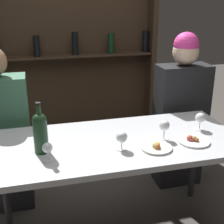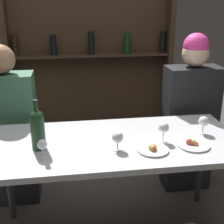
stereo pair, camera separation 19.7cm
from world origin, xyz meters
TOP-DOWN VIEW (x-y plane):
  - dining_table at (0.00, 0.00)m, footprint 1.57×0.71m
  - wine_rack_wall at (0.00, 1.84)m, footprint 1.88×0.21m
  - wine_bottle at (-0.45, -0.04)m, footprint 0.08×0.08m
  - wine_glass_0 at (-0.42, -0.15)m, footprint 0.06×0.06m
  - wine_glass_1 at (0.00, -0.12)m, footprint 0.07×0.07m
  - wine_glass_2 at (0.59, 0.03)m, footprint 0.07×0.07m
  - wine_glass_3 at (0.29, -0.05)m, footprint 0.07×0.07m
  - food_plate_0 at (0.45, -0.14)m, footprint 0.19×0.19m
  - food_plate_1 at (0.20, -0.16)m, footprint 0.18×0.18m
  - seated_person_left at (-0.73, 0.55)m, footprint 0.43×0.22m
  - seated_person_right at (0.71, 0.55)m, footprint 0.43×0.22m

SIDE VIEW (x-z plane):
  - seated_person_left at x=-0.73m, z-range -0.04..1.23m
  - seated_person_right at x=0.71m, z-range -0.02..1.30m
  - dining_table at x=0.00m, z-range 0.31..1.04m
  - food_plate_0 at x=0.45m, z-range 0.72..0.77m
  - food_plate_1 at x=0.20m, z-range 0.73..0.77m
  - wine_glass_0 at x=-0.42m, z-range 0.75..0.86m
  - wine_glass_1 at x=0.00m, z-range 0.75..0.87m
  - wine_glass_2 at x=0.59m, z-range 0.76..0.87m
  - wine_glass_3 at x=0.29m, z-range 0.76..0.88m
  - wine_bottle at x=-0.45m, z-range 0.72..1.02m
  - wine_rack_wall at x=0.00m, z-range 0.01..2.34m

